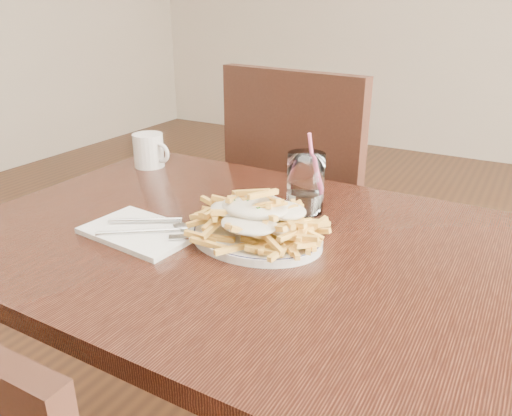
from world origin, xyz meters
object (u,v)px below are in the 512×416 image
Objects in this scene: water_glass at (305,186)px; fries_plate at (256,236)px; coffee_mug at (149,150)px; chair_far at (308,204)px; table at (253,272)px; loaded_fries at (256,213)px.

fries_plate is at bearing -95.80° from water_glass.
chair_far is at bearing 46.82° from coffee_mug.
chair_far is at bearing 112.63° from water_glass.
water_glass is at bearing 80.36° from table.
table is 9.99× the size of coffee_mug.
fries_plate is at bearing -75.31° from chair_far.
chair_far is 3.41× the size of fries_plate.
table is 0.09m from fries_plate.
coffee_mug is (-0.52, 0.08, -0.01)m from water_glass.
loaded_fries is 0.57m from coffee_mug.
water_glass reaches higher than loaded_fries.
loaded_fries reaches higher than table.
loaded_fries is (0.01, -0.01, 0.14)m from table.
table is 0.23m from water_glass.
chair_far is at bearing 103.89° from table.
chair_far is 5.56× the size of water_glass.
chair_far is 0.69m from loaded_fries.
coffee_mug is at bearing -133.18° from chair_far.
coffee_mug is at bearing 152.19° from table.
fries_plate is (0.16, -0.63, 0.19)m from chair_far.
loaded_fries is at bearing 116.57° from fries_plate.
table is 0.64m from chair_far.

